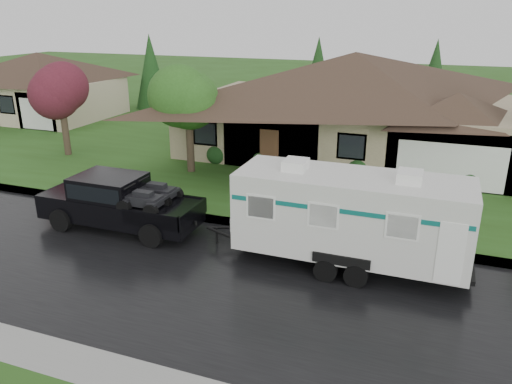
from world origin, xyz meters
TOP-DOWN VIEW (x-y plane):
  - ground at (0.00, 0.00)m, footprint 140.00×140.00m
  - road at (0.00, -2.00)m, footprint 140.00×8.00m
  - curb at (0.00, 2.25)m, footprint 140.00×0.50m
  - lawn at (0.00, 15.00)m, footprint 140.00×26.00m
  - house_main at (2.29, 13.84)m, footprint 19.44×10.80m
  - house_far at (-21.78, 15.85)m, footprint 10.80×8.64m
  - tree_left_green at (-4.89, 7.39)m, footprint 3.22×3.22m
  - tree_red at (-12.92, 7.75)m, footprint 3.07×3.07m
  - shrub_row at (2.00, 9.30)m, footprint 13.60×1.00m
  - pickup_truck at (-4.39, 0.43)m, footprint 6.18×2.35m
  - travel_trailer at (4.42, 0.43)m, footprint 7.62×2.68m

SIDE VIEW (x-z plane):
  - ground at x=0.00m, z-range 0.00..0.00m
  - road at x=0.00m, z-range 0.00..0.01m
  - curb at x=0.00m, z-range 0.00..0.15m
  - lawn at x=0.00m, z-range 0.00..0.15m
  - shrub_row at x=2.00m, z-range 0.15..1.15m
  - pickup_truck at x=-4.39m, z-range 0.07..2.13m
  - travel_trailer at x=4.42m, z-range 0.10..3.52m
  - house_far at x=-21.78m, z-range 0.07..5.87m
  - house_main at x=2.29m, z-range 0.14..7.04m
  - tree_red at x=-12.92m, z-range 1.13..6.22m
  - tree_left_green at x=-4.89m, z-range 1.18..6.52m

